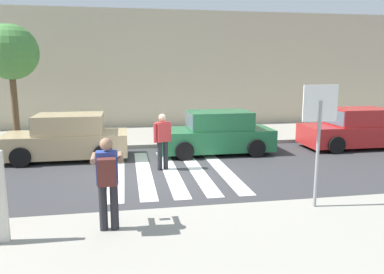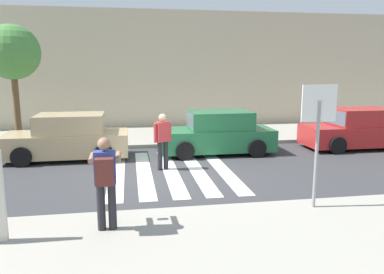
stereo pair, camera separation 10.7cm
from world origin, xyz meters
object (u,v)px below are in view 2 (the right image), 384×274
at_px(pedestrian_crossing, 163,138).
at_px(parked_car_tan, 68,138).
at_px(parked_car_green, 217,134).
at_px(street_tree_west, 12,53).
at_px(stop_sign, 318,119).
at_px(photographer_with_backpack, 105,176).
at_px(parked_car_red, 357,130).

height_order(pedestrian_crossing, parked_car_tan, pedestrian_crossing).
xyz_separation_m(parked_car_green, street_tree_west, (-7.44, 2.36, 2.92)).
height_order(stop_sign, photographer_with_backpack, stop_sign).
bearing_deg(street_tree_west, parked_car_green, -17.59).
height_order(photographer_with_backpack, parked_car_green, photographer_with_backpack).
bearing_deg(stop_sign, photographer_with_backpack, -173.87).
distance_m(pedestrian_crossing, street_tree_west, 7.30).
distance_m(photographer_with_backpack, parked_car_green, 7.37).
xyz_separation_m(stop_sign, photographer_with_backpack, (-4.31, -0.46, -0.87)).
bearing_deg(photographer_with_backpack, parked_car_tan, 104.22).
relative_size(stop_sign, parked_car_red, 0.64).
relative_size(parked_car_tan, street_tree_west, 0.90).
bearing_deg(parked_car_red, pedestrian_crossing, -166.18).
relative_size(parked_car_red, street_tree_west, 0.90).
relative_size(stop_sign, parked_car_green, 0.64).
height_order(parked_car_green, parked_car_red, same).
height_order(photographer_with_backpack, pedestrian_crossing, photographer_with_backpack).
height_order(pedestrian_crossing, parked_car_red, pedestrian_crossing).
distance_m(parked_car_green, parked_car_red, 5.60).
bearing_deg(parked_car_red, photographer_with_backpack, -145.07).
distance_m(parked_car_red, street_tree_west, 13.57).
bearing_deg(stop_sign, parked_car_green, 96.85).
bearing_deg(parked_car_tan, stop_sign, -45.11).
bearing_deg(pedestrian_crossing, street_tree_west, 141.11).
xyz_separation_m(stop_sign, parked_car_red, (4.88, 5.96, -1.32)).
relative_size(photographer_with_backpack, street_tree_west, 0.38).
distance_m(photographer_with_backpack, street_tree_west, 9.90).
relative_size(photographer_with_backpack, parked_car_green, 0.42).
xyz_separation_m(stop_sign, street_tree_west, (-8.16, 8.32, 1.60)).
height_order(pedestrian_crossing, parked_car_green, pedestrian_crossing).
bearing_deg(parked_car_green, pedestrian_crossing, -138.48).
bearing_deg(parked_car_red, stop_sign, -129.35).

